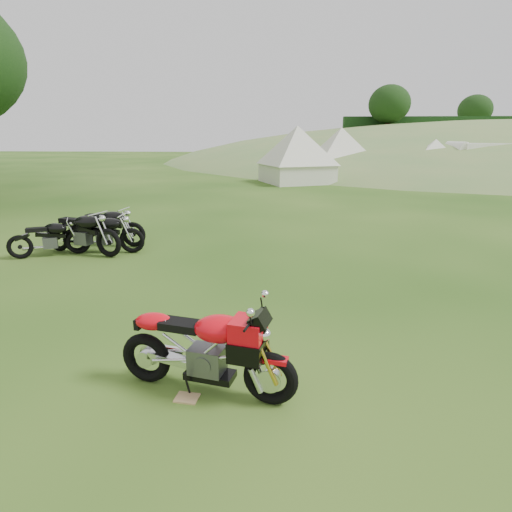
# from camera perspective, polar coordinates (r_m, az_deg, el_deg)

# --- Properties ---
(ground) EXTENTS (120.00, 120.00, 0.00)m
(ground) POSITION_cam_1_polar(r_m,az_deg,el_deg) (6.48, 0.28, -7.96)
(ground) COLOR #1B430E
(ground) RESTS_ON ground
(sport_motorcycle) EXTENTS (1.92, 0.87, 1.12)m
(sport_motorcycle) POSITION_cam_1_polar(r_m,az_deg,el_deg) (4.50, -6.82, -11.49)
(sport_motorcycle) COLOR red
(sport_motorcycle) RESTS_ON ground
(plywood_board) EXTENTS (0.26, 0.22, 0.02)m
(plywood_board) POSITION_cam_1_polar(r_m,az_deg,el_deg) (4.69, -9.20, -18.18)
(plywood_board) COLOR tan
(plywood_board) RESTS_ON ground
(vintage_moto_a) EXTENTS (2.04, 1.00, 1.05)m
(vintage_moto_a) POSITION_cam_1_polar(r_m,az_deg,el_deg) (10.34, -22.22, 3.05)
(vintage_moto_a) COLOR black
(vintage_moto_a) RESTS_ON ground
(vintage_moto_b) EXTENTS (1.65, 1.03, 0.86)m
(vintage_moto_b) POSITION_cam_1_polar(r_m,az_deg,el_deg) (10.47, -25.90, 2.26)
(vintage_moto_b) COLOR black
(vintage_moto_b) RESTS_ON ground
(vintage_moto_c) EXTENTS (1.82, 0.52, 0.95)m
(vintage_moto_c) POSITION_cam_1_polar(r_m,az_deg,el_deg) (10.29, -19.72, 2.96)
(vintage_moto_c) COLOR black
(vintage_moto_c) RESTS_ON ground
(vintage_moto_d) EXTENTS (1.92, 0.64, 0.99)m
(vintage_moto_d) POSITION_cam_1_polar(r_m,az_deg,el_deg) (10.93, -19.26, 3.84)
(vintage_moto_d) COLOR black
(vintage_moto_d) RESTS_ON ground
(tent_left) EXTENTS (4.36, 4.36, 2.88)m
(tent_left) POSITION_cam_1_polar(r_m,az_deg,el_deg) (24.19, 5.47, 13.10)
(tent_left) COLOR silver
(tent_left) RESTS_ON ground
(tent_mid) EXTENTS (3.96, 3.96, 2.86)m
(tent_mid) POSITION_cam_1_polar(r_m,az_deg,el_deg) (28.76, 11.19, 13.31)
(tent_mid) COLOR silver
(tent_mid) RESTS_ON ground
(tent_right) EXTENTS (3.23, 3.23, 2.45)m
(tent_right) POSITION_cam_1_polar(r_m,az_deg,el_deg) (28.07, 22.67, 11.92)
(tent_right) COLOR white
(tent_right) RESTS_ON ground
(caravan) EXTENTS (4.94, 3.01, 2.16)m
(caravan) POSITION_cam_1_polar(r_m,az_deg,el_deg) (29.23, 28.11, 11.11)
(caravan) COLOR white
(caravan) RESTS_ON ground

